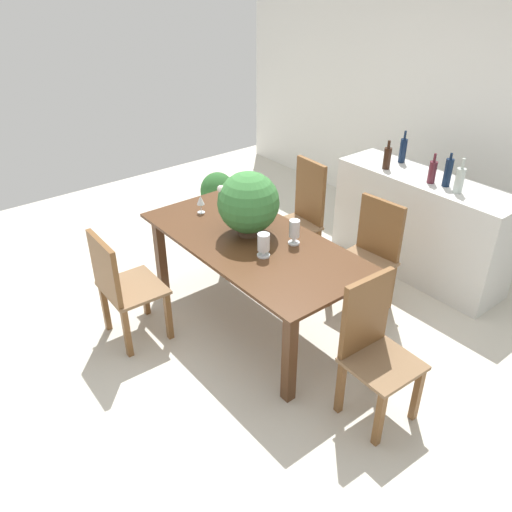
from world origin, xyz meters
TOP-DOWN VIEW (x-y plane):
  - ground_plane at (0.00, 0.00)m, footprint 7.04×7.04m
  - back_wall at (0.00, 2.60)m, footprint 6.40×0.10m
  - dining_table at (0.00, -0.04)m, footprint 1.90×0.92m
  - chair_foot_end at (1.23, -0.04)m, footprint 0.43×0.44m
  - chair_far_left at (-0.42, 0.89)m, footprint 0.44×0.43m
  - chair_far_right at (0.42, 0.88)m, footprint 0.48×0.45m
  - chair_near_left at (-0.43, -0.97)m, footprint 0.49×0.44m
  - flower_centerpiece at (-0.10, -0.00)m, footprint 0.48×0.48m
  - crystal_vase_left at (0.24, 0.17)m, footprint 0.09×0.09m
  - crystal_vase_center_near at (0.24, -0.13)m, footprint 0.10×0.10m
  - wine_glass at (-0.65, -0.08)m, footprint 0.07×0.07m
  - kitchen_counter at (0.34, 1.67)m, footprint 1.67×0.51m
  - wine_bottle_green at (0.54, 1.63)m, footprint 0.07×0.07m
  - wine_bottle_clear at (-0.04, 1.56)m, footprint 0.07×0.07m
  - wine_bottle_tall at (-0.06, 1.80)m, footprint 0.06×0.06m
  - wine_bottle_dark at (0.68, 1.59)m, footprint 0.07×0.07m
  - wine_bottle_amber at (0.41, 1.59)m, footprint 0.07×0.07m
  - potted_plant_floor at (-1.75, 0.83)m, footprint 0.39×0.39m

SIDE VIEW (x-z plane):
  - ground_plane at x=0.00m, z-range 0.00..0.00m
  - potted_plant_floor at x=-1.75m, z-range 0.02..0.57m
  - kitchen_counter at x=0.34m, z-range 0.00..0.94m
  - chair_near_left at x=-0.43m, z-range 0.06..0.98m
  - chair_far_right at x=0.42m, z-range 0.05..1.00m
  - chair_foot_end at x=1.23m, z-range 0.05..1.04m
  - chair_far_left at x=-0.42m, z-range 0.04..1.09m
  - dining_table at x=0.00m, z-range 0.26..1.02m
  - crystal_vase_center_near at x=0.24m, z-range 0.77..0.95m
  - wine_glass at x=-0.65m, z-range 0.79..0.94m
  - crystal_vase_left at x=0.24m, z-range 0.77..0.97m
  - flower_centerpiece at x=-0.10m, z-range 0.77..1.27m
  - wine_bottle_amber at x=0.41m, z-range 0.91..1.17m
  - wine_bottle_clear at x=-0.04m, z-range 0.92..1.18m
  - wine_bottle_dark at x=0.68m, z-range 0.91..1.20m
  - wine_bottle_tall at x=-0.06m, z-range 0.91..1.21m
  - wine_bottle_green at x=0.54m, z-range 0.92..1.21m
  - back_wall at x=0.00m, z-range 0.00..2.60m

